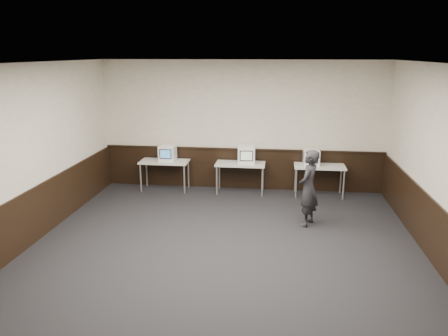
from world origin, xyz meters
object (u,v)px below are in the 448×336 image
object	(u,v)px
emac_right	(311,158)
person	(308,188)
desk_left	(164,164)
desk_center	(240,166)
emac_left	(168,153)
desk_right	(320,168)
emac_center	(246,155)

from	to	relation	value
emac_right	person	xyz separation A→B (m)	(-0.18, -1.94, -0.16)
desk_left	person	distance (m)	3.92
desk_left	emac_right	distance (m)	3.60
desk_center	emac_right	bearing A→B (deg)	0.53
emac_left	emac_right	distance (m)	3.52
desk_right	person	xyz separation A→B (m)	(-0.39, -1.92, 0.09)
emac_left	person	distance (m)	3.86
desk_center	person	xyz separation A→B (m)	(1.51, -1.92, 0.09)
desk_center	person	bearing A→B (deg)	-51.74
desk_center	desk_right	bearing A→B (deg)	0.00
desk_right	emac_center	xyz separation A→B (m)	(-1.76, 0.04, 0.28)
desk_center	emac_left	size ratio (longest dim) A/B	2.81
emac_right	desk_left	bearing A→B (deg)	177.86
desk_center	desk_left	bearing A→B (deg)	180.00
desk_left	emac_center	bearing A→B (deg)	1.06
emac_left	emac_center	world-z (taller)	emac_center
desk_left	emac_left	world-z (taller)	emac_left
desk_center	emac_center	bearing A→B (deg)	14.94
emac_right	person	bearing A→B (deg)	-97.75
desk_left	emac_center	size ratio (longest dim) A/B	2.54
desk_left	desk_right	bearing A→B (deg)	0.00
desk_center	person	size ratio (longest dim) A/B	0.78
desk_left	person	bearing A→B (deg)	-29.35
emac_left	emac_center	xyz separation A→B (m)	(1.96, 0.01, 0.01)
desk_center	emac_left	bearing A→B (deg)	179.26
emac_right	emac_left	bearing A→B (deg)	177.48
desk_left	emac_right	bearing A→B (deg)	0.25
emac_center	emac_right	world-z (taller)	emac_center
desk_left	desk_center	xyz separation A→B (m)	(1.90, 0.00, 0.00)
emac_right	person	distance (m)	1.95
desk_right	person	size ratio (longest dim) A/B	0.78
person	emac_right	bearing A→B (deg)	-162.75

